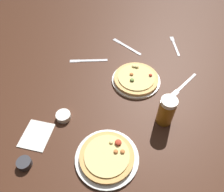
% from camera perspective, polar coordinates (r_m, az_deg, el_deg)
% --- Properties ---
extents(ground_plane, '(2.40, 2.40, 0.03)m').
position_cam_1_polar(ground_plane, '(1.20, -0.00, -1.06)').
color(ground_plane, '#3D2114').
extents(pizza_plate_near, '(0.28, 0.28, 0.05)m').
position_cam_1_polar(pizza_plate_near, '(1.00, -0.98, -15.26)').
color(pizza_plate_near, silver).
rests_on(pizza_plate_near, ground_plane).
extents(pizza_plate_far, '(0.27, 0.27, 0.05)m').
position_cam_1_polar(pizza_plate_far, '(1.27, 6.38, 4.32)').
color(pizza_plate_far, silver).
rests_on(pizza_plate_far, ground_plane).
extents(beer_mug_dark, '(0.08, 0.13, 0.16)m').
position_cam_1_polar(beer_mug_dark, '(1.08, 13.96, -3.52)').
color(beer_mug_dark, '#9E6619').
rests_on(beer_mug_dark, ground_plane).
extents(ramekin_sauce, '(0.07, 0.07, 0.03)m').
position_cam_1_polar(ramekin_sauce, '(1.13, -12.03, -5.03)').
color(ramekin_sauce, silver).
rests_on(ramekin_sauce, ground_plane).
extents(ramekin_butter, '(0.06, 0.06, 0.03)m').
position_cam_1_polar(ramekin_butter, '(1.06, -21.19, -15.67)').
color(ramekin_butter, '#333338').
rests_on(ramekin_butter, ground_plane).
extents(napkin_folded, '(0.16, 0.18, 0.01)m').
position_cam_1_polar(napkin_folded, '(1.12, -18.45, -9.41)').
color(napkin_folded, silver).
rests_on(napkin_folded, ground_plane).
extents(fork_left, '(0.03, 0.20, 0.01)m').
position_cam_1_polar(fork_left, '(1.57, 15.90, 12.35)').
color(fork_left, silver).
rests_on(fork_left, ground_plane).
extents(knife_right, '(0.18, 0.18, 0.01)m').
position_cam_1_polar(knife_right, '(1.50, 3.92, 12.53)').
color(knife_right, silver).
rests_on(knife_right, ground_plane).
extents(fork_spare, '(0.17, 0.17, 0.01)m').
position_cam_1_polar(fork_spare, '(1.32, 18.07, 2.76)').
color(fork_spare, silver).
rests_on(fork_spare, ground_plane).
extents(knife_spare, '(0.23, 0.03, 0.01)m').
position_cam_1_polar(knife_spare, '(1.40, -5.84, 9.02)').
color(knife_spare, silver).
rests_on(knife_spare, ground_plane).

